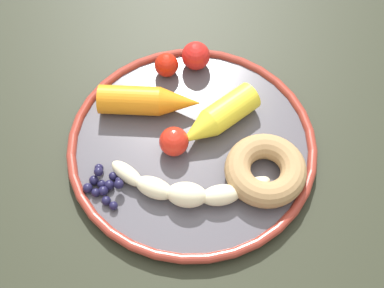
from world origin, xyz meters
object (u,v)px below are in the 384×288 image
object	(u,v)px
carrot_orange	(150,101)
carrot_yellow	(217,118)
banana	(188,189)
donut	(265,170)
tomato_mid	(196,56)
dining_table	(211,172)
tomato_near	(166,65)
blueberry_pile	(105,184)
plate	(192,145)
tomato_far	(174,141)

from	to	relation	value
carrot_orange	carrot_yellow	xyz separation A→B (m)	(0.09, 0.01, -0.00)
banana	donut	xyz separation A→B (m)	(0.07, 0.06, 0.00)
carrot_yellow	tomato_mid	xyz separation A→B (m)	(-0.07, 0.08, 0.00)
carrot_orange	tomato_mid	xyz separation A→B (m)	(0.02, 0.09, 0.00)
dining_table	carrot_orange	xyz separation A→B (m)	(-0.09, -0.00, 0.12)
tomato_near	donut	bearing A→B (deg)	-26.13
tomato_mid	carrot_orange	bearing A→B (deg)	-101.35
dining_table	tomato_near	size ratio (longest dim) A/B	35.12
carrot_orange	tomato_near	xyz separation A→B (m)	(-0.01, 0.06, -0.00)
carrot_yellow	blueberry_pile	world-z (taller)	carrot_yellow
carrot_yellow	tomato_mid	bearing A→B (deg)	131.38
plate	carrot_yellow	xyz separation A→B (m)	(0.02, 0.04, 0.02)
plate	banana	distance (m)	0.07
plate	tomato_far	world-z (taller)	tomato_far
tomato_near	tomato_far	bearing A→B (deg)	-57.43
carrot_orange	tomato_far	world-z (taller)	same
dining_table	carrot_yellow	size ratio (longest dim) A/B	9.49
donut	carrot_orange	bearing A→B (deg)	171.77
carrot_orange	donut	bearing A→B (deg)	-8.23
carrot_yellow	donut	size ratio (longest dim) A/B	1.22
plate	carrot_orange	world-z (taller)	carrot_orange
banana	tomato_far	world-z (taller)	tomato_far
tomato_mid	banana	bearing A→B (deg)	-66.07
dining_table	tomato_near	xyz separation A→B (m)	(-0.10, 0.06, 0.11)
carrot_orange	tomato_near	size ratio (longest dim) A/B	4.14
plate	dining_table	bearing A→B (deg)	53.15
donut	tomato_near	xyz separation A→B (m)	(-0.18, 0.09, 0.00)
carrot_orange	blueberry_pile	world-z (taller)	carrot_orange
plate	donut	xyz separation A→B (m)	(0.10, -0.00, 0.02)
banana	tomato_mid	world-z (taller)	tomato_mid
dining_table	blueberry_pile	bearing A→B (deg)	-123.53
banana	dining_table	bearing A→B (deg)	95.92
carrot_orange	carrot_yellow	bearing A→B (deg)	9.58
plate	tomato_near	world-z (taller)	tomato_near
banana	tomato_near	world-z (taller)	tomato_near
carrot_yellow	tomato_far	world-z (taller)	same
donut	tomato_near	size ratio (longest dim) A/B	3.02
banana	donut	world-z (taller)	donut
dining_table	plate	bearing A→B (deg)	-126.85
carrot_yellow	tomato_near	distance (m)	0.11
carrot_orange	tomato_far	distance (m)	0.07
carrot_orange	carrot_yellow	world-z (taller)	same
tomato_far	plate	bearing A→B (deg)	46.30
banana	carrot_orange	bearing A→B (deg)	138.51
donut	tomato_far	world-z (taller)	tomato_far
tomato_near	tomato_mid	distance (m)	0.04
carrot_yellow	tomato_near	bearing A→B (deg)	153.46
dining_table	donut	bearing A→B (deg)	-17.81
blueberry_pile	tomato_near	xyz separation A→B (m)	(-0.02, 0.19, 0.01)
banana	donut	bearing A→B (deg)	41.56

